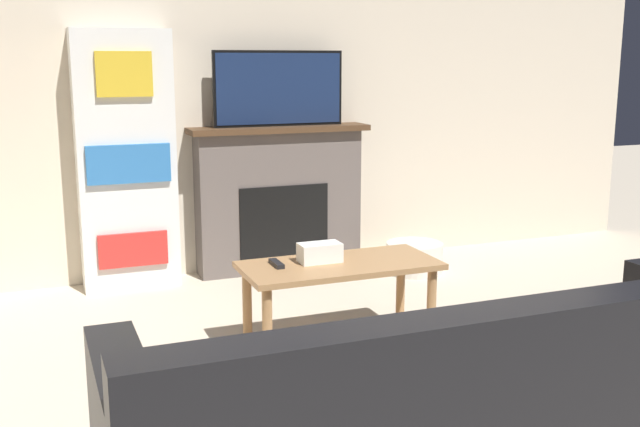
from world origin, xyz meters
TOP-DOWN VIEW (x-y plane):
  - wall_back at (0.00, 3.76)m, footprint 6.96×0.06m
  - fireplace at (0.36, 3.61)m, footprint 1.29×0.28m
  - tv at (0.36, 3.59)m, footprint 0.94×0.03m
  - couch at (0.06, 0.63)m, footprint 2.49×0.87m
  - coffee_table at (0.17, 2.05)m, footprint 1.03×0.47m
  - tissue_box at (0.08, 2.11)m, footprint 0.22×0.12m
  - remote_control at (-0.16, 2.12)m, footprint 0.04×0.15m
  - bookshelf at (-0.71, 3.59)m, footprint 0.63×0.29m
  - storage_basket at (1.23, 3.18)m, footprint 0.41×0.41m

SIDE VIEW (x-z plane):
  - storage_basket at x=1.23m, z-range 0.00..0.22m
  - couch at x=0.06m, z-range -0.12..0.67m
  - coffee_table at x=0.17m, z-range 0.16..0.63m
  - remote_control at x=-0.16m, z-range 0.46..0.49m
  - tissue_box at x=0.08m, z-range 0.46..0.56m
  - fireplace at x=0.36m, z-range 0.00..1.05m
  - bookshelf at x=-0.71m, z-range 0.00..1.70m
  - tv at x=0.36m, z-range 1.04..1.57m
  - wall_back at x=0.00m, z-range 0.00..2.70m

